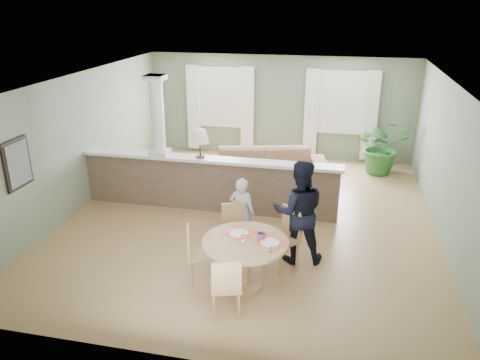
% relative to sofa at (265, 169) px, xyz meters
% --- Properties ---
extents(ground, '(8.00, 8.00, 0.00)m').
position_rel_sofa_xyz_m(ground, '(-0.02, -1.74, -0.41)').
color(ground, tan).
rests_on(ground, ground).
extents(room_shell, '(7.02, 8.02, 2.71)m').
position_rel_sofa_xyz_m(room_shell, '(-0.05, -1.11, 1.40)').
color(room_shell, gray).
rests_on(room_shell, ground).
extents(pony_wall, '(5.32, 0.38, 2.70)m').
position_rel_sofa_xyz_m(pony_wall, '(-1.00, -1.54, 0.29)').
color(pony_wall, brown).
rests_on(pony_wall, ground).
extents(sofa, '(3.01, 1.73, 0.83)m').
position_rel_sofa_xyz_m(sofa, '(0.00, 0.00, 0.00)').
color(sofa, '#9B7854').
rests_on(sofa, ground).
extents(houseplant, '(1.51, 1.41, 1.38)m').
position_rel_sofa_xyz_m(houseplant, '(2.65, 1.46, 0.28)').
color(houseplant, '#286528').
rests_on(houseplant, ground).
extents(dining_table, '(1.27, 1.27, 0.87)m').
position_rel_sofa_xyz_m(dining_table, '(0.38, -4.07, 0.20)').
color(dining_table, tan).
rests_on(dining_table, ground).
extents(chair_far_boy, '(0.50, 0.50, 0.88)m').
position_rel_sofa_xyz_m(chair_far_boy, '(-0.02, -3.15, 0.07)').
color(chair_far_boy, tan).
rests_on(chair_far_boy, ground).
extents(chair_far_man, '(0.62, 0.62, 0.98)m').
position_rel_sofa_xyz_m(chair_far_man, '(0.88, -3.34, 0.13)').
color(chair_far_man, tan).
rests_on(chair_far_man, ground).
extents(chair_near, '(0.52, 0.52, 0.91)m').
position_rel_sofa_xyz_m(chair_near, '(0.27, -4.83, 0.09)').
color(chair_near, tan).
rests_on(chair_near, ground).
extents(chair_side, '(0.50, 0.50, 0.87)m').
position_rel_sofa_xyz_m(chair_side, '(-0.39, -4.04, 0.07)').
color(chair_side, tan).
rests_on(chair_side, ground).
extents(child_person, '(0.51, 0.37, 1.27)m').
position_rel_sofa_xyz_m(child_person, '(0.07, -2.90, 0.22)').
color(child_person, '#A9A8AE').
rests_on(child_person, ground).
extents(man_person, '(0.95, 0.79, 1.73)m').
position_rel_sofa_xyz_m(man_person, '(1.06, -3.13, 0.45)').
color(man_person, black).
rests_on(man_person, ground).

